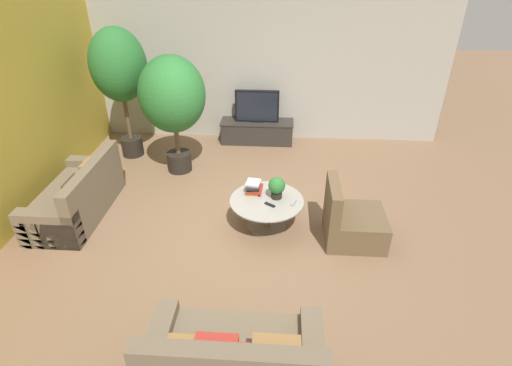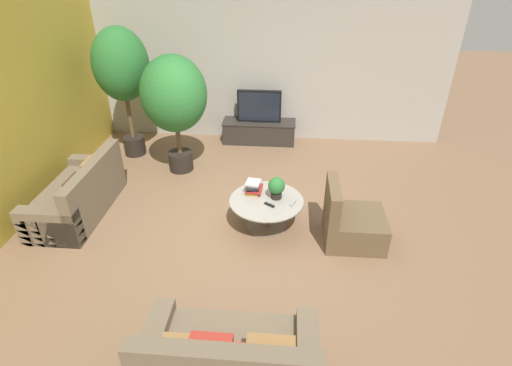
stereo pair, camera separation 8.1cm
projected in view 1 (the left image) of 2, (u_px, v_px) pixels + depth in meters
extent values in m
plane|color=brown|center=(243.00, 226.00, 5.81)|extent=(24.00, 24.00, 0.00)
cube|color=#A39E93|center=(257.00, 65.00, 7.84)|extent=(7.40, 0.12, 3.00)
cube|color=gold|center=(3.00, 119.00, 5.41)|extent=(0.12, 7.40, 3.00)
cube|color=#2D2823|center=(257.00, 132.00, 8.22)|extent=(1.45, 0.48, 0.45)
cube|color=#2D2823|center=(257.00, 122.00, 8.11)|extent=(1.48, 0.50, 0.02)
cube|color=black|center=(257.00, 106.00, 7.94)|extent=(0.87, 0.08, 0.64)
cube|color=black|center=(257.00, 107.00, 7.90)|extent=(0.80, 0.00, 0.58)
cube|color=black|center=(257.00, 121.00, 8.10)|extent=(0.26, 0.13, 0.02)
cylinder|color=#756656|center=(266.00, 225.00, 5.82)|extent=(0.58, 0.58, 0.02)
cylinder|color=#756656|center=(267.00, 214.00, 5.72)|extent=(0.10, 0.10, 0.43)
cylinder|color=gray|center=(267.00, 200.00, 5.60)|extent=(1.05, 1.05, 0.02)
cube|color=brown|center=(76.00, 201.00, 6.00)|extent=(0.84, 1.73, 0.42)
cube|color=brown|center=(92.00, 178.00, 5.76)|extent=(0.16, 1.73, 0.42)
cube|color=brown|center=(96.00, 173.00, 6.62)|extent=(0.84, 0.20, 0.54)
cube|color=brown|center=(49.00, 229.00, 5.31)|extent=(0.84, 0.20, 0.54)
cube|color=olive|center=(90.00, 171.00, 6.04)|extent=(0.16, 0.36, 0.34)
cube|color=#422D1E|center=(73.00, 190.00, 5.55)|extent=(0.16, 0.37, 0.35)
cube|color=brown|center=(235.00, 363.00, 3.67)|extent=(1.59, 0.84, 0.42)
cube|color=brown|center=(311.00, 363.00, 3.60)|extent=(0.20, 0.84, 0.54)
cube|color=brown|center=(160.00, 354.00, 3.68)|extent=(0.20, 0.84, 0.54)
cube|color=olive|center=(276.00, 355.00, 3.30)|extent=(0.40, 0.16, 0.37)
cube|color=#B23328|center=(246.00, 357.00, 3.33)|extent=(0.31, 0.17, 0.29)
cube|color=#B23328|center=(217.00, 353.00, 3.34)|extent=(0.36, 0.18, 0.34)
cube|color=olive|center=(188.00, 352.00, 3.36)|extent=(0.33, 0.14, 0.31)
cube|color=brown|center=(355.00, 227.00, 5.47)|extent=(0.80, 0.76, 0.40)
cube|color=brown|center=(333.00, 199.00, 5.27)|extent=(0.14, 0.76, 0.46)
cylinder|color=black|center=(132.00, 146.00, 7.73)|extent=(0.40, 0.40, 0.36)
cylinder|color=brown|center=(128.00, 120.00, 7.45)|extent=(0.08, 0.08, 0.73)
ellipsoid|color=#286B2D|center=(118.00, 65.00, 6.93)|extent=(0.98, 0.98, 1.29)
cylinder|color=black|center=(179.00, 161.00, 7.20)|extent=(0.43, 0.43, 0.34)
cylinder|color=brown|center=(177.00, 142.00, 7.00)|extent=(0.08, 0.08, 0.43)
ellipsoid|color=#286B2D|center=(172.00, 94.00, 6.56)|extent=(1.10, 1.10, 1.28)
cylinder|color=black|center=(276.00, 195.00, 5.63)|extent=(0.16, 0.16, 0.10)
sphere|color=#286B2D|center=(277.00, 186.00, 5.55)|extent=(0.24, 0.24, 0.24)
cube|color=gold|center=(253.00, 191.00, 5.76)|extent=(0.19, 0.23, 0.04)
cube|color=#A32823|center=(254.00, 189.00, 5.75)|extent=(0.24, 0.29, 0.03)
cube|color=#2D4C84|center=(253.00, 187.00, 5.73)|extent=(0.17, 0.22, 0.04)
cube|color=#232326|center=(253.00, 185.00, 5.71)|extent=(0.21, 0.28, 0.02)
cube|color=beige|center=(253.00, 183.00, 5.71)|extent=(0.23, 0.24, 0.03)
cube|color=black|center=(270.00, 205.00, 5.48)|extent=(0.15, 0.12, 0.02)
cube|color=gray|center=(293.00, 203.00, 5.52)|extent=(0.10, 0.16, 0.02)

